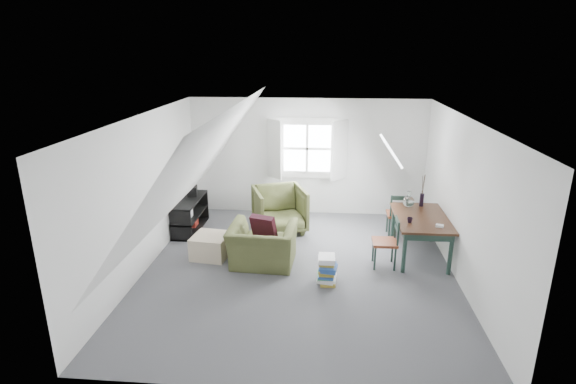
# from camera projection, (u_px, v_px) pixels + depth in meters

# --- Properties ---
(floor) EXTENTS (5.50, 5.50, 0.00)m
(floor) POSITION_uv_depth(u_px,v_px,m) (298.00, 270.00, 7.38)
(floor) COLOR #4F5055
(floor) RESTS_ON ground
(ceiling) EXTENTS (5.50, 5.50, 0.00)m
(ceiling) POSITION_uv_depth(u_px,v_px,m) (300.00, 118.00, 6.61)
(ceiling) COLOR white
(ceiling) RESTS_ON wall_back
(wall_back) EXTENTS (5.00, 0.00, 5.00)m
(wall_back) POSITION_uv_depth(u_px,v_px,m) (307.00, 157.00, 9.60)
(wall_back) COLOR silver
(wall_back) RESTS_ON ground
(wall_front) EXTENTS (5.00, 0.00, 5.00)m
(wall_front) POSITION_uv_depth(u_px,v_px,m) (282.00, 287.00, 4.39)
(wall_front) COLOR silver
(wall_front) RESTS_ON ground
(wall_left) EXTENTS (0.00, 5.50, 5.50)m
(wall_left) POSITION_uv_depth(u_px,v_px,m) (144.00, 194.00, 7.20)
(wall_left) COLOR silver
(wall_left) RESTS_ON ground
(wall_right) EXTENTS (0.00, 5.50, 5.50)m
(wall_right) POSITION_uv_depth(u_px,v_px,m) (464.00, 203.00, 6.79)
(wall_right) COLOR silver
(wall_right) RESTS_ON ground
(slope_left) EXTENTS (3.19, 5.50, 4.48)m
(slope_left) POSITION_uv_depth(u_px,v_px,m) (200.00, 163.00, 6.96)
(slope_left) COLOR white
(slope_left) RESTS_ON wall_left
(slope_right) EXTENTS (3.19, 5.50, 4.48)m
(slope_right) POSITION_uv_depth(u_px,v_px,m) (403.00, 168.00, 6.71)
(slope_right) COLOR white
(slope_right) RESTS_ON wall_right
(dormer_window) EXTENTS (1.71, 0.35, 1.30)m
(dormer_window) POSITION_uv_depth(u_px,v_px,m) (307.00, 149.00, 9.47)
(dormer_window) COLOR white
(dormer_window) RESTS_ON wall_back
(skylight) EXTENTS (0.35, 0.75, 0.47)m
(skylight) POSITION_uv_depth(u_px,v_px,m) (391.00, 151.00, 7.95)
(skylight) COLOR white
(skylight) RESTS_ON slope_right
(armchair_near) EXTENTS (1.13, 1.00, 0.70)m
(armchair_near) POSITION_uv_depth(u_px,v_px,m) (263.00, 264.00, 7.57)
(armchair_near) COLOR #484E28
(armchair_near) RESTS_ON floor
(armchair_far) EXTENTS (1.23, 1.24, 0.89)m
(armchair_far) POSITION_uv_depth(u_px,v_px,m) (280.00, 230.00, 8.99)
(armchair_far) COLOR #484E28
(armchair_far) RESTS_ON floor
(throw_pillow) EXTENTS (0.47, 0.36, 0.43)m
(throw_pillow) POSITION_uv_depth(u_px,v_px,m) (264.00, 227.00, 7.53)
(throw_pillow) COLOR #360E1A
(throw_pillow) RESTS_ON armchair_near
(ottoman) EXTENTS (0.66, 0.66, 0.39)m
(ottoman) POSITION_uv_depth(u_px,v_px,m) (211.00, 246.00, 7.81)
(ottoman) COLOR #C4B294
(ottoman) RESTS_ON floor
(dining_table) EXTENTS (0.88, 1.46, 0.73)m
(dining_table) POSITION_uv_depth(u_px,v_px,m) (421.00, 222.00, 7.70)
(dining_table) COLOR #351E12
(dining_table) RESTS_ON floor
(demijohn) EXTENTS (0.21, 0.21, 0.30)m
(demijohn) POSITION_uv_depth(u_px,v_px,m) (409.00, 201.00, 8.07)
(demijohn) COLOR silver
(demijohn) RESTS_ON dining_table
(vase_twigs) EXTENTS (0.08, 0.08, 0.59)m
(vase_twigs) POSITION_uv_depth(u_px,v_px,m) (422.00, 199.00, 8.14)
(vase_twigs) COLOR black
(vase_twigs) RESTS_ON dining_table
(cup) EXTENTS (0.11, 0.11, 0.09)m
(cup) POSITION_uv_depth(u_px,v_px,m) (410.00, 223.00, 7.41)
(cup) COLOR black
(cup) RESTS_ON dining_table
(paper_box) EXTENTS (0.14, 0.11, 0.04)m
(paper_box) POSITION_uv_depth(u_px,v_px,m) (440.00, 226.00, 7.22)
(paper_box) COLOR white
(paper_box) RESTS_ON dining_table
(dining_chair_far) EXTENTS (0.41, 0.41, 0.87)m
(dining_chair_far) POSITION_uv_depth(u_px,v_px,m) (398.00, 214.00, 8.57)
(dining_chair_far) COLOR maroon
(dining_chair_far) RESTS_ON floor
(dining_chair_near) EXTENTS (0.40, 0.40, 0.85)m
(dining_chair_near) POSITION_uv_depth(u_px,v_px,m) (387.00, 241.00, 7.39)
(dining_chair_near) COLOR maroon
(dining_chair_near) RESTS_ON floor
(media_shelf) EXTENTS (0.42, 1.25, 0.64)m
(media_shelf) POSITION_uv_depth(u_px,v_px,m) (190.00, 216.00, 8.92)
(media_shelf) COLOR black
(media_shelf) RESTS_ON floor
(electronics_box) EXTENTS (0.23, 0.28, 0.20)m
(electronics_box) POSITION_uv_depth(u_px,v_px,m) (192.00, 191.00, 9.06)
(electronics_box) COLOR black
(electronics_box) RESTS_ON media_shelf
(magazine_stack) EXTENTS (0.33, 0.39, 0.44)m
(magazine_stack) POSITION_uv_depth(u_px,v_px,m) (327.00, 270.00, 6.91)
(magazine_stack) COLOR #B29933
(magazine_stack) RESTS_ON floor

